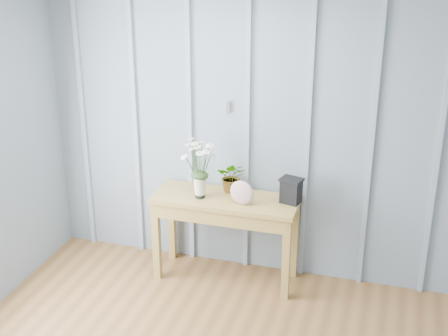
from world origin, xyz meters
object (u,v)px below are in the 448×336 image
(sideboard, at_px, (226,210))
(daisy_vase, at_px, (199,161))
(carved_box, at_px, (291,190))
(felt_disc_vessel, at_px, (242,193))

(sideboard, bearing_deg, daisy_vase, -163.41)
(carved_box, bearing_deg, daisy_vase, -171.13)
(felt_disc_vessel, height_order, carved_box, carved_box)
(sideboard, height_order, carved_box, carved_box)
(sideboard, distance_m, daisy_vase, 0.48)
(sideboard, relative_size, daisy_vase, 2.34)
(daisy_vase, height_order, carved_box, daisy_vase)
(daisy_vase, bearing_deg, sideboard, 16.59)
(sideboard, bearing_deg, carved_box, 5.82)
(felt_disc_vessel, bearing_deg, sideboard, 160.18)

